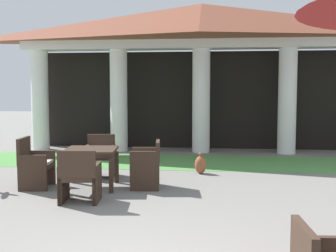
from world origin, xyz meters
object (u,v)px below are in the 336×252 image
object	(u,v)px
patio_chair_near_foreground_west	(35,165)
patio_chair_near_foreground_south	(80,178)
patio_chair_near_foreground_east	(147,164)
patio_table_near_foreground	(91,154)
patio_chair_near_foreground_north	(100,157)
terracotta_urn	(200,165)

from	to	relation	value
patio_chair_near_foreground_west	patio_chair_near_foreground_south	distance (m)	1.42
patio_chair_near_foreground_west	patio_chair_near_foreground_east	bearing A→B (deg)	90.00
patio_table_near_foreground	patio_chair_near_foreground_west	bearing A→B (deg)	-173.35
patio_chair_near_foreground_north	patio_chair_near_foreground_east	bearing A→B (deg)	134.91
patio_table_near_foreground	patio_chair_near_foreground_east	bearing A→B (deg)	6.65
patio_chair_near_foreground_north	patio_chair_near_foreground_west	xyz separation A→B (m)	(-0.88, -1.11, 0.01)
patio_chair_near_foreground_south	patio_chair_near_foreground_east	bearing A→B (deg)	45.18
patio_chair_near_foreground_north	patio_chair_near_foreground_south	size ratio (longest dim) A/B	1.00
patio_chair_near_foreground_north	patio_chair_near_foreground_south	bearing A→B (deg)	90.00
patio_table_near_foreground	patio_chair_near_foreground_west	size ratio (longest dim) A/B	1.09
patio_table_near_foreground	patio_chair_near_foreground_east	distance (m)	1.01
patio_chair_near_foreground_north	patio_chair_near_foreground_east	xyz separation A→B (m)	(1.10, -0.88, 0.02)
patio_chair_near_foreground_west	patio_chair_near_foreground_south	xyz separation A→B (m)	(1.11, -0.88, -0.02)
patio_chair_near_foreground_east	patio_chair_near_foreground_north	bearing A→B (deg)	44.91
patio_chair_near_foreground_west	patio_chair_near_foreground_east	size ratio (longest dim) A/B	1.07
patio_table_near_foreground	patio_chair_near_foreground_north	world-z (taller)	patio_chair_near_foreground_north
patio_table_near_foreground	patio_chair_near_foreground_north	bearing A→B (deg)	96.65
patio_chair_near_foreground_east	terracotta_urn	xyz separation A→B (m)	(0.90, 1.41, -0.23)
patio_table_near_foreground	patio_chair_near_foreground_north	xyz separation A→B (m)	(-0.12, 0.99, -0.21)
patio_chair_near_foreground_west	terracotta_urn	size ratio (longest dim) A/B	2.02
patio_chair_near_foreground_north	patio_chair_near_foreground_east	world-z (taller)	patio_chair_near_foreground_east
patio_chair_near_foreground_east	terracotta_urn	size ratio (longest dim) A/B	1.88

